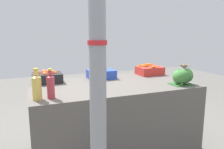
% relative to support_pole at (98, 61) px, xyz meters
% --- Properties ---
extents(market_table, '(1.71, 0.95, 0.82)m').
position_rel_support_pole_xyz_m(market_table, '(0.41, 0.79, -0.77)').
color(market_table, '#56514C').
rests_on(market_table, ground_plane).
extents(support_pole, '(0.13, 0.13, 2.37)m').
position_rel_support_pole_xyz_m(support_pole, '(0.00, 0.00, 0.00)').
color(support_pole, gray).
rests_on(support_pole, ground_plane).
extents(apple_crate, '(0.31, 0.25, 0.14)m').
position_rel_support_pole_xyz_m(apple_crate, '(-0.24, 1.10, -0.30)').
color(apple_crate, black).
rests_on(apple_crate, market_table).
extents(orange_crate, '(0.31, 0.25, 0.14)m').
position_rel_support_pole_xyz_m(orange_crate, '(0.38, 1.09, -0.30)').
color(orange_crate, '#2847B7').
rests_on(orange_crate, market_table).
extents(carrot_crate, '(0.31, 0.25, 0.14)m').
position_rel_support_pole_xyz_m(carrot_crate, '(1.06, 1.10, -0.31)').
color(carrot_crate, red).
rests_on(carrot_crate, market_table).
extents(broccoli_pile, '(0.23, 0.21, 0.17)m').
position_rel_support_pole_xyz_m(broccoli_pile, '(1.09, 0.48, -0.27)').
color(broccoli_pile, '#2D602D').
rests_on(broccoli_pile, market_table).
extents(juice_bottle_golden, '(0.08, 0.08, 0.26)m').
position_rel_support_pole_xyz_m(juice_bottle_golden, '(-0.37, 0.47, -0.25)').
color(juice_bottle_golden, gold).
rests_on(juice_bottle_golden, market_table).
extents(juice_bottle_ruby, '(0.06, 0.06, 0.25)m').
position_rel_support_pole_xyz_m(juice_bottle_ruby, '(-0.26, 0.47, -0.26)').
color(juice_bottle_ruby, '#B2333D').
rests_on(juice_bottle_ruby, market_table).
extents(sparrow_bird, '(0.14, 0.05, 0.05)m').
position_rel_support_pole_xyz_m(sparrow_bird, '(1.10, 0.47, -0.16)').
color(sparrow_bird, '#4C3D2D').
rests_on(sparrow_bird, broccoli_pile).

